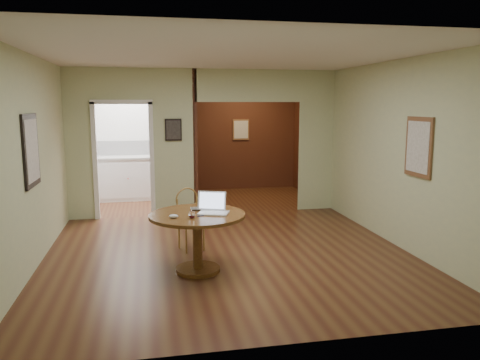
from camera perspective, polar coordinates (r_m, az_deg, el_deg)
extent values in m
plane|color=#441F13|center=(6.56, -1.30, -9.11)|extent=(5.00, 5.00, 0.00)
plane|color=white|center=(6.25, -1.40, 15.07)|extent=(5.00, 5.00, 0.00)
plane|color=#BAC699|center=(3.85, 4.99, -1.54)|extent=(5.00, 0.00, 5.00)
plane|color=#BAC699|center=(6.34, -24.23, 1.95)|extent=(0.00, 5.00, 5.00)
plane|color=#BAC699|center=(7.12, 18.91, 2.99)|extent=(0.00, 5.00, 5.00)
cube|color=#BAC699|center=(8.74, -18.98, 4.07)|extent=(0.50, 2.70, 0.04)
cube|color=#BAC699|center=(8.67, -8.10, 4.44)|extent=(0.80, 2.70, 0.04)
cube|color=#BAC699|center=(9.24, 9.26, 4.70)|extent=(0.70, 2.70, 0.04)
plane|color=silver|center=(10.66, -12.73, 5.20)|extent=(2.70, 0.00, 2.70)
plane|color=#411B13|center=(11.37, 0.09, 5.67)|extent=(2.70, 0.00, 2.70)
cube|color=#411B13|center=(9.94, -6.18, 5.09)|extent=(0.08, 2.50, 2.70)
cube|color=black|center=(6.32, -24.14, 3.30)|extent=(0.03, 0.70, 0.90)
cube|color=brown|center=(6.67, 20.96, 3.78)|extent=(0.03, 0.60, 0.80)
cube|color=black|center=(8.64, -8.13, 6.08)|extent=(0.30, 0.03, 0.40)
cube|color=white|center=(11.35, 0.11, 6.17)|extent=(0.40, 0.03, 0.50)
cube|color=white|center=(10.67, -12.68, 3.85)|extent=(2.00, 0.02, 0.32)
cylinder|color=brown|center=(5.97, -5.15, -10.78)|extent=(0.55, 0.55, 0.05)
cylinder|color=brown|center=(5.86, -5.19, -7.66)|extent=(0.12, 0.12, 0.64)
cylinder|color=brown|center=(5.77, -5.25, -4.29)|extent=(1.18, 1.18, 0.04)
cylinder|color=olive|center=(6.72, -5.98, -5.15)|extent=(0.47, 0.47, 0.03)
cylinder|color=olive|center=(6.60, -6.57, -7.22)|extent=(0.02, 0.02, 0.40)
cylinder|color=olive|center=(6.71, -4.45, -6.93)|extent=(0.02, 0.02, 0.40)
cylinder|color=olive|center=(6.84, -7.43, -6.65)|extent=(0.02, 0.02, 0.40)
cylinder|color=olive|center=(6.94, -5.38, -6.38)|extent=(0.02, 0.02, 0.40)
cylinder|color=olive|center=(6.74, -7.64, -3.65)|extent=(0.02, 0.02, 0.32)
cylinder|color=olive|center=(6.86, -5.29, -3.39)|extent=(0.02, 0.02, 0.32)
torus|color=olive|center=(6.78, -6.50, -2.34)|extent=(0.33, 0.13, 0.34)
cube|color=white|center=(5.74, -3.25, -4.04)|extent=(0.42, 0.36, 0.02)
cube|color=silver|center=(5.71, -3.20, -4.02)|extent=(0.33, 0.23, 0.00)
cube|color=white|center=(5.86, -3.46, -2.52)|extent=(0.36, 0.18, 0.24)
cube|color=#818DA5|center=(5.85, -3.45, -2.53)|extent=(0.31, 0.15, 0.20)
imported|color=#A5A5A9|center=(5.92, -4.35, -3.61)|extent=(0.35, 0.22, 0.03)
ellipsoid|color=white|center=(5.57, -8.09, -4.40)|extent=(0.12, 0.08, 0.05)
cylinder|color=#0B1951|center=(5.63, -4.73, -4.38)|extent=(0.12, 0.07, 0.01)
cube|color=white|center=(10.46, -12.60, 0.16)|extent=(2.00, 0.55, 0.90)
cube|color=beige|center=(10.40, -12.69, 2.72)|extent=(2.06, 0.60, 0.04)
sphere|color=#B20C0C|center=(10.17, -13.49, 0.16)|extent=(0.03, 0.03, 0.03)
sphere|color=#B20C0C|center=(10.18, -7.86, 0.34)|extent=(0.03, 0.03, 0.03)
ellipsoid|color=tan|center=(10.39, -8.52, 3.85)|extent=(0.35, 0.31, 0.33)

